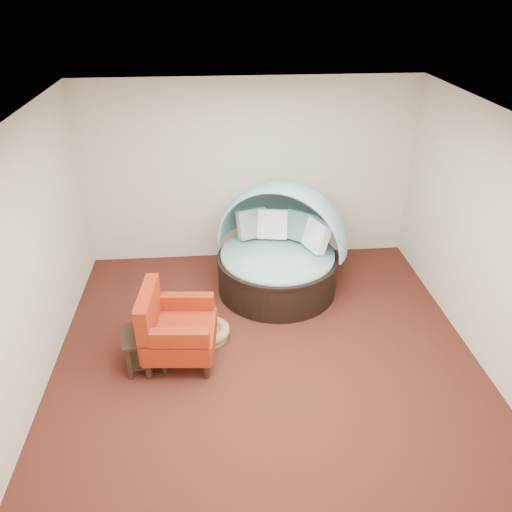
{
  "coord_description": "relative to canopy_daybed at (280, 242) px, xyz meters",
  "views": [
    {
      "loc": [
        -0.52,
        -4.65,
        4.0
      ],
      "look_at": [
        -0.07,
        0.6,
        1.02
      ],
      "focal_mm": 35.0,
      "sensor_mm": 36.0,
      "label": 1
    }
  ],
  "objects": [
    {
      "name": "wall_left",
      "position": [
        -2.85,
        -1.49,
        0.68
      ],
      "size": [
        0.0,
        5.0,
        5.0
      ],
      "primitive_type": "plane",
      "rotation": [
        1.57,
        0.0,
        1.57
      ],
      "color": "beige",
      "rests_on": "floor"
    },
    {
      "name": "pet_basket",
      "position": [
        -1.03,
        -1.13,
        -0.63
      ],
      "size": [
        0.68,
        0.68,
        0.18
      ],
      "rotation": [
        0.0,
        0.0,
        0.37
      ],
      "color": "olive",
      "rests_on": "floor"
    },
    {
      "name": "ceiling",
      "position": [
        -0.35,
        -1.49,
        2.08
      ],
      "size": [
        5.0,
        5.0,
        0.0
      ],
      "primitive_type": "plane",
      "rotation": [
        3.14,
        0.0,
        0.0
      ],
      "color": "white",
      "rests_on": "wall_back"
    },
    {
      "name": "floor",
      "position": [
        -0.35,
        -1.49,
        -0.72
      ],
      "size": [
        5.0,
        5.0,
        0.0
      ],
      "primitive_type": "plane",
      "color": "#4E1F16",
      "rests_on": "ground"
    },
    {
      "name": "canopy_daybed",
      "position": [
        0.0,
        0.0,
        0.0
      ],
      "size": [
        2.27,
        2.25,
        1.56
      ],
      "rotation": [
        0.0,
        0.0,
        -0.42
      ],
      "color": "black",
      "rests_on": "floor"
    },
    {
      "name": "wall_right",
      "position": [
        2.15,
        -1.49,
        0.68
      ],
      "size": [
        0.0,
        5.0,
        5.0
      ],
      "primitive_type": "plane",
      "rotation": [
        1.57,
        0.0,
        -1.57
      ],
      "color": "beige",
      "rests_on": "floor"
    },
    {
      "name": "red_armchair",
      "position": [
        -1.42,
        -1.48,
        -0.28
      ],
      "size": [
        0.89,
        0.89,
        0.96
      ],
      "rotation": [
        0.0,
        0.0,
        -0.08
      ],
      "color": "black",
      "rests_on": "floor"
    },
    {
      "name": "wall_front",
      "position": [
        -0.35,
        -3.99,
        0.68
      ],
      "size": [
        5.0,
        0.0,
        5.0
      ],
      "primitive_type": "plane",
      "rotation": [
        -1.57,
        0.0,
        0.0
      ],
      "color": "beige",
      "rests_on": "floor"
    },
    {
      "name": "side_table",
      "position": [
        -1.77,
        -1.56,
        -0.43
      ],
      "size": [
        0.56,
        0.56,
        0.46
      ],
      "rotation": [
        0.0,
        0.0,
        0.18
      ],
      "color": "black",
      "rests_on": "floor"
    },
    {
      "name": "wall_back",
      "position": [
        -0.35,
        1.01,
        0.68
      ],
      "size": [
        5.0,
        0.0,
        5.0
      ],
      "primitive_type": "plane",
      "rotation": [
        1.57,
        0.0,
        0.0
      ],
      "color": "beige",
      "rests_on": "floor"
    }
  ]
}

